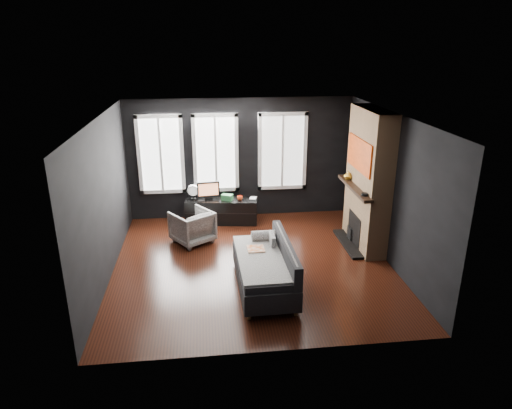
{
  "coord_description": "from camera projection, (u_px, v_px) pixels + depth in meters",
  "views": [
    {
      "loc": [
        -0.8,
        -7.44,
        3.91
      ],
      "look_at": [
        0.1,
        0.3,
        1.05
      ],
      "focal_mm": 32.0,
      "sensor_mm": 36.0,
      "label": 1
    }
  ],
  "objects": [
    {
      "name": "windows",
      "position": [
        219.0,
        113.0,
        9.8
      ],
      "size": [
        4.0,
        0.16,
        1.76
      ],
      "primitive_type": null,
      "color": "white",
      "rests_on": "wall_back"
    },
    {
      "name": "mug",
      "position": [
        240.0,
        197.0,
        10.02
      ],
      "size": [
        0.12,
        0.1,
        0.12
      ],
      "primitive_type": "imported",
      "rotation": [
        0.0,
        0.0,
        -0.01
      ],
      "color": "#EA4D21",
      "rests_on": "media_console"
    },
    {
      "name": "wall_right",
      "position": [
        391.0,
        189.0,
        8.18
      ],
      "size": [
        0.02,
        5.0,
        2.7
      ],
      "primitive_type": "cube",
      "color": "black",
      "rests_on": "ground"
    },
    {
      "name": "floor",
      "position": [
        252.0,
        264.0,
        8.38
      ],
      "size": [
        5.0,
        5.0,
        0.0
      ],
      "primitive_type": "plane",
      "color": "black",
      "rests_on": "ground"
    },
    {
      "name": "book",
      "position": [
        250.0,
        194.0,
        10.14
      ],
      "size": [
        0.14,
        0.06,
        0.2
      ],
      "primitive_type": "imported",
      "rotation": [
        0.0,
        0.0,
        -0.31
      ],
      "color": "#C3B297",
      "rests_on": "media_console"
    },
    {
      "name": "sofa",
      "position": [
        264.0,
        265.0,
        7.44
      ],
      "size": [
        0.99,
        1.93,
        0.82
      ],
      "primitive_type": null,
      "rotation": [
        0.0,
        0.0,
        0.02
      ],
      "color": "black",
      "rests_on": "floor"
    },
    {
      "name": "mantel_clock",
      "position": [
        365.0,
        194.0,
        8.21
      ],
      "size": [
        0.14,
        0.14,
        0.04
      ],
      "primitive_type": "cylinder",
      "rotation": [
        0.0,
        0.0,
        0.07
      ],
      "color": "black",
      "rests_on": "fireplace"
    },
    {
      "name": "mantel_vase",
      "position": [
        348.0,
        175.0,
        9.12
      ],
      "size": [
        0.23,
        0.23,
        0.18
      ],
      "primitive_type": "imported",
      "rotation": [
        0.0,
        0.0,
        0.34
      ],
      "color": "gold",
      "rests_on": "fireplace"
    },
    {
      "name": "fireplace",
      "position": [
        368.0,
        180.0,
        8.72
      ],
      "size": [
        0.7,
        1.62,
        2.7
      ],
      "primitive_type": null,
      "color": "#93724C",
      "rests_on": "floor"
    },
    {
      "name": "monitor",
      "position": [
        208.0,
        189.0,
        10.04
      ],
      "size": [
        0.51,
        0.17,
        0.45
      ],
      "primitive_type": null,
      "rotation": [
        0.0,
        0.0,
        0.12
      ],
      "color": "black",
      "rests_on": "media_console"
    },
    {
      "name": "desk_fan",
      "position": [
        193.0,
        192.0,
        10.02
      ],
      "size": [
        0.28,
        0.28,
        0.34
      ],
      "primitive_type": null,
      "rotation": [
        0.0,
        0.0,
        -0.16
      ],
      "color": "#9B9B9B",
      "rests_on": "media_console"
    },
    {
      "name": "armchair",
      "position": [
        192.0,
        225.0,
        9.16
      ],
      "size": [
        0.97,
        0.96,
        0.73
      ],
      "primitive_type": "imported",
      "rotation": [
        0.0,
        0.0,
        -2.54
      ],
      "color": "silver",
      "rests_on": "floor"
    },
    {
      "name": "stripe_pillow",
      "position": [
        272.0,
        243.0,
        7.82
      ],
      "size": [
        0.08,
        0.32,
        0.32
      ],
      "primitive_type": "cube",
      "rotation": [
        0.0,
        0.0,
        -0.0
      ],
      "color": "gray",
      "rests_on": "sofa"
    },
    {
      "name": "media_console",
      "position": [
        222.0,
        211.0,
        10.19
      ],
      "size": [
        1.63,
        0.7,
        0.54
      ],
      "primitive_type": null,
      "rotation": [
        0.0,
        0.0,
        -0.13
      ],
      "color": "black",
      "rests_on": "floor"
    },
    {
      "name": "ceiling",
      "position": [
        252.0,
        116.0,
        7.45
      ],
      "size": [
        5.0,
        5.0,
        0.0
      ],
      "primitive_type": "plane",
      "color": "white",
      "rests_on": "ground"
    },
    {
      "name": "wall_back",
      "position": [
        240.0,
        159.0,
        10.24
      ],
      "size": [
        5.0,
        0.02,
        2.7
      ],
      "primitive_type": "cube",
      "color": "black",
      "rests_on": "ground"
    },
    {
      "name": "wall_left",
      "position": [
        104.0,
        200.0,
        7.64
      ],
      "size": [
        0.02,
        5.0,
        2.7
      ],
      "primitive_type": "cube",
      "color": "black",
      "rests_on": "ground"
    },
    {
      "name": "storage_box",
      "position": [
        227.0,
        197.0,
        10.02
      ],
      "size": [
        0.28,
        0.24,
        0.13
      ],
      "primitive_type": "cube",
      "rotation": [
        0.0,
        0.0,
        -0.44
      ],
      "color": "#317841",
      "rests_on": "media_console"
    }
  ]
}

